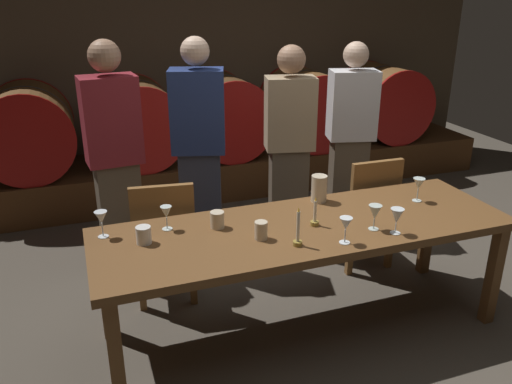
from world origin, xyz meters
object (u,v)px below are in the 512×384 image
Objects in this scene: wine_barrel_left at (137,122)px; cup_left at (144,235)px; wine_barrel_right at (306,108)px; guest_center_right at (289,147)px; dining_table at (305,235)px; cup_center at (217,220)px; guest_far_left at (115,159)px; wine_glass_far_right at (419,184)px; cup_right at (261,230)px; pitcher at (319,189)px; wine_glass_left at (166,213)px; chair_left at (164,235)px; chair_right at (367,207)px; wine_barrel_far_right at (382,102)px; guest_far_right at (350,139)px; wine_glass_far_left at (101,218)px; wine_barrel_center at (224,115)px; candle_right at (315,218)px; wine_glass_center_right at (375,213)px; wine_glass_right at (397,216)px; wine_barrel_far_left at (28,131)px; candle_left at (298,235)px; guest_center_left at (199,154)px; wine_glass_center_left at (346,224)px.

wine_barrel_left is 2.49m from cup_left.
wine_barrel_right is 1.62m from guest_center_right.
cup_center is (-0.50, 0.14, 0.12)m from dining_table.
guest_far_left reaches higher than wine_barrel_right.
wine_glass_far_right is 1.16m from cup_right.
pitcher is 1.01m from wine_glass_left.
chair_left is 1.00× the size of chair_right.
dining_table is at bearing -76.35° from wine_barrel_left.
pitcher is at bearing 12.46° from cup_center.
wine_barrel_far_right is at bearing 47.20° from cup_right.
guest_far_left is at bearing 149.62° from wine_glass_far_right.
guest_far_right is (1.58, -1.36, 0.04)m from wine_barrel_left.
wine_barrel_far_right is at bearing 35.38° from wine_glass_far_left.
wine_barrel_center is at bearing 72.78° from cup_center.
cup_right reaches higher than cup_left.
candle_right reaches higher than chair_left.
wine_glass_center_right reaches higher than cup_left.
wine_barrel_left is 5.62× the size of wine_glass_center_right.
dining_table is at bearing -5.49° from cup_left.
wine_barrel_center is 8.16× the size of cup_right.
wine_glass_right is at bearing -14.77° from cup_left.
wine_barrel_right is at bearing 0.00° from wine_barrel_far_left.
cup_right is (-0.16, 0.14, -0.01)m from candle_left.
pitcher is at bearing 103.01° from wine_glass_center_right.
wine_barrel_left is 1.00× the size of wine_barrel_center.
wine_glass_right is at bearing -121.04° from wine_barrel_far_right.
wine_glass_right is 0.54m from wine_glass_far_right.
guest_center_left is at bearing 128.66° from pitcher.
guest_center_left reaches higher than candle_left.
chair_right is 5.83× the size of wine_glass_center_left.
guest_far_right is at bearing 50.93° from pitcher.
dining_table is at bearing -57.89° from wine_barrel_far_left.
wine_glass_far_left is 0.26m from cup_left.
chair_right is 1.87m from guest_far_left.
guest_far_right reaches higher than wine_barrel_far_right.
pitcher is at bearing 10.58° from cup_left.
wine_barrel_right reaches higher than wine_glass_right.
wine_barrel_far_right is 4.82× the size of pitcher.
cup_left is at bearing -139.25° from wine_glass_left.
pitcher is at bearing 52.60° from dining_table.
guest_far_left is 1.59m from candle_left.
candle_left reaches higher than wine_glass_center_right.
guest_far_right is at bearing -27.90° from wine_barrel_far_left.
chair_left is at bearing 38.80° from guest_center_right.
candle_right is at bearing 128.16° from guest_center_left.
candle_right is 1.84× the size of cup_left.
wine_barrel_left is 2.66m from cup_right.
pitcher is at bearing 139.13° from guest_far_left.
guest_center_left is (1.24, -1.50, 0.09)m from wine_barrel_far_left.
cup_center is at bearing 133.72° from candle_left.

